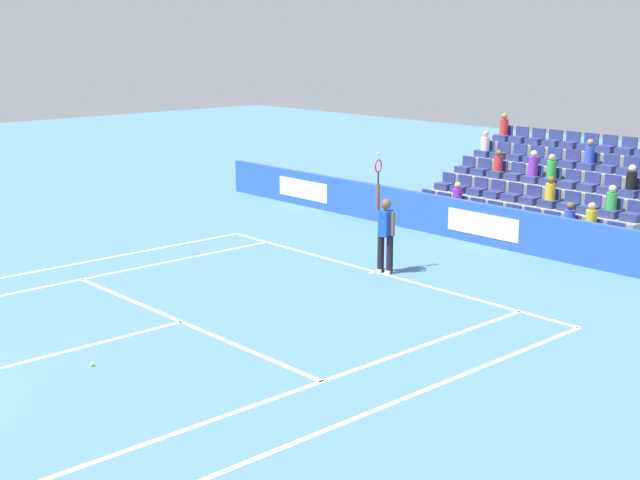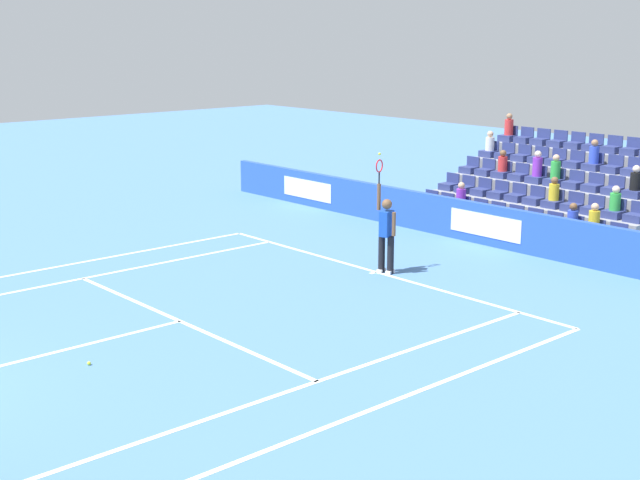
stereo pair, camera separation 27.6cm
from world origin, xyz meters
name	(u,v)px [view 2 (the right image)]	position (x,y,z in m)	size (l,w,h in m)	color
line_baseline	(376,272)	(0.00, -11.89, 0.00)	(10.97, 0.10, 0.01)	white
line_service	(180,321)	(0.00, -6.40, 0.00)	(8.23, 0.10, 0.01)	white
line_centre_service	(24,360)	(0.00, -3.20, 0.00)	(0.10, 6.40, 0.01)	white
line_singles_sideline_left	(65,282)	(4.12, -5.95, 0.00)	(0.10, 11.89, 0.01)	white
line_singles_sideline_right	(296,389)	(-4.12, -5.95, 0.00)	(0.10, 11.89, 0.01)	white
line_doubles_sideline_left	(39,270)	(5.49, -5.95, 0.00)	(0.10, 11.89, 0.01)	white
line_doubles_sideline_right	(355,416)	(-5.49, -5.95, 0.00)	(0.10, 11.89, 0.01)	white
line_centre_mark	(373,273)	(0.00, -11.79, 0.00)	(0.10, 0.20, 0.01)	white
sponsor_barrier	(487,225)	(0.00, -16.07, 0.55)	(21.83, 0.22, 1.10)	blue
tennis_player	(386,232)	(-0.18, -12.01, 0.99)	(0.54, 0.41, 2.85)	black
stadium_stand	(564,198)	(0.00, -19.63, 0.82)	(6.82, 4.75, 3.00)	gray
loose_tennis_ball	(89,363)	(-0.96, -3.95, 0.03)	(0.07, 0.07, 0.07)	#D1E533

